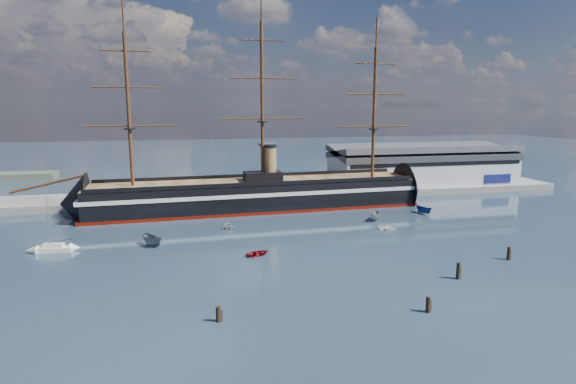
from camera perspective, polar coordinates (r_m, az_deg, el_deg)
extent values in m
plane|color=#232E3F|center=(114.16, -0.63, -4.01)|extent=(600.00, 600.00, 0.00)
cube|color=slate|center=(150.61, 0.09, -0.51)|extent=(180.00, 18.00, 2.00)
cube|color=#B7BABC|center=(170.56, 15.67, 2.76)|extent=(62.00, 20.00, 10.00)
cube|color=#3F4247|center=(169.96, 15.77, 4.63)|extent=(63.00, 21.00, 2.00)
cube|color=silver|center=(144.82, -2.34, 2.66)|extent=(4.00, 4.00, 14.00)
cube|color=#3F4247|center=(144.02, -2.36, 5.61)|extent=(5.00, 5.00, 1.00)
cube|color=black|center=(131.92, -3.83, -0.31)|extent=(88.55, 19.34, 7.00)
cube|color=silver|center=(131.70, -3.84, 0.20)|extent=(90.55, 19.66, 1.00)
cube|color=#590E05|center=(132.63, -3.82, -1.86)|extent=(90.55, 19.62, 0.90)
cone|color=black|center=(132.73, -24.05, -1.26)|extent=(14.59, 16.20, 15.68)
cone|color=black|center=(146.77, 14.37, 0.35)|extent=(11.59, 16.09, 15.68)
cube|color=brown|center=(131.30, -3.85, 1.23)|extent=(88.50, 18.06, 0.40)
cube|color=black|center=(131.43, -3.00, 1.87)|extent=(10.22, 6.38, 2.50)
cylinder|color=#9A6C41|center=(131.33, -2.15, 3.41)|extent=(3.20, 3.20, 9.00)
cylinder|color=#381E0F|center=(133.02, -26.54, 0.90)|extent=(17.77, 1.38, 4.43)
cylinder|color=#381E0F|center=(128.43, -18.37, 9.15)|extent=(0.90, 0.90, 38.00)
cylinder|color=#381E0F|center=(130.03, -3.08, 10.53)|extent=(0.90, 0.90, 42.00)
cylinder|color=#381E0F|center=(139.34, 10.16, 9.14)|extent=(0.90, 0.90, 36.00)
cube|color=#EBE8D0|center=(104.74, -26.03, -6.13)|extent=(7.40, 3.08, 0.96)
cube|color=#EBE8D0|center=(104.54, -26.06, -5.73)|extent=(4.00, 2.05, 0.77)
cylinder|color=#B2B2B7|center=(103.48, -26.54, -3.08)|extent=(0.15, 0.15, 10.52)
imported|color=slate|center=(101.90, -15.71, -6.17)|extent=(7.34, 6.13, 2.84)
imported|color=maroon|center=(92.36, -3.58, -7.50)|extent=(1.97, 3.02, 1.31)
imported|color=gray|center=(121.31, 10.33, -3.33)|extent=(6.33, 5.26, 2.45)
imported|color=silver|center=(112.36, -7.12, -4.33)|extent=(6.18, 3.88, 2.10)
imported|color=white|center=(112.80, 11.72, -4.41)|extent=(2.42, 2.86, 1.27)
imported|color=navy|center=(131.83, 15.79, -2.46)|extent=(6.31, 3.95, 2.37)
cylinder|color=black|center=(66.32, -8.23, -14.97)|extent=(0.64, 0.64, 2.85)
cylinder|color=black|center=(71.01, 16.22, -13.53)|extent=(0.64, 0.64, 2.97)
cylinder|color=black|center=(85.02, 19.47, -9.69)|extent=(0.64, 0.64, 3.50)
cylinder|color=black|center=(98.48, 24.64, -7.31)|extent=(0.64, 0.64, 3.16)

